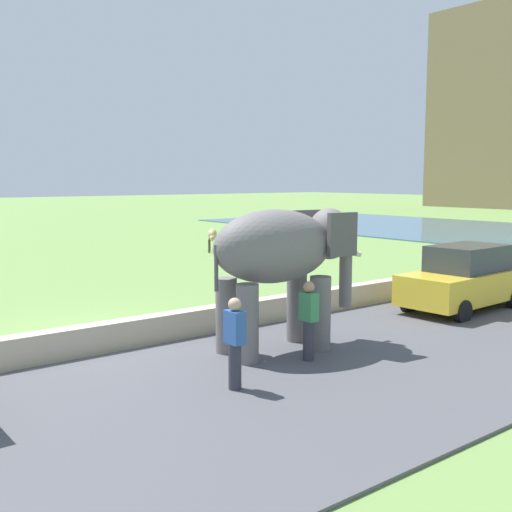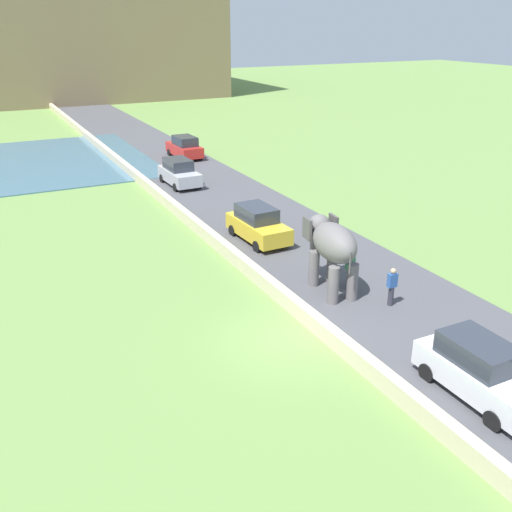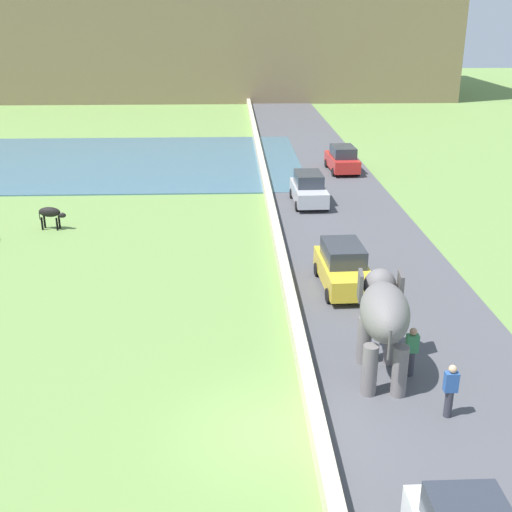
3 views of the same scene
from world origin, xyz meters
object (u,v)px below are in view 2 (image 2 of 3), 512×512
(person_beside_elephant, at_px, (350,269))
(car_silver, at_px, (179,173))
(person_trailing, at_px, (392,286))
(car_white, at_px, (480,370))
(elephant, at_px, (332,245))
(car_yellow, at_px, (258,224))
(car_red, at_px, (185,147))

(person_beside_elephant, height_order, car_silver, car_silver)
(person_beside_elephant, bearing_deg, car_silver, 92.92)
(person_trailing, relative_size, car_white, 0.41)
(person_trailing, distance_m, car_white, 5.93)
(person_trailing, height_order, car_white, car_white)
(elephant, distance_m, car_yellow, 6.61)
(person_beside_elephant, relative_size, car_yellow, 0.40)
(car_white, bearing_deg, person_beside_elephant, 83.26)
(car_red, bearing_deg, car_silver, -112.56)
(elephant, distance_m, car_silver, 18.25)
(person_beside_elephant, height_order, car_white, car_white)
(person_trailing, distance_m, car_yellow, 8.85)
(car_red, relative_size, car_silver, 1.01)
(car_white, bearing_deg, car_silver, 90.00)
(person_beside_elephant, xyz_separation_m, person_trailing, (0.47, -2.12, 0.00))
(car_yellow, xyz_separation_m, car_silver, (0.00, 11.70, 0.00))
(elephant, xyz_separation_m, car_white, (-0.03, -7.99, -1.14))
(car_red, xyz_separation_m, car_silver, (-3.15, -7.59, 0.00))
(elephant, xyz_separation_m, car_yellow, (-0.03, 6.52, -1.14))
(car_red, distance_m, car_silver, 8.22)
(person_trailing, relative_size, car_yellow, 0.40)
(car_red, height_order, car_yellow, same)
(car_white, bearing_deg, car_red, 84.67)
(car_silver, bearing_deg, elephant, -89.92)
(person_beside_elephant, xyz_separation_m, car_white, (-0.93, -7.88, 0.03))
(person_trailing, relative_size, car_red, 0.40)
(person_beside_elephant, distance_m, car_white, 7.93)
(elephant, bearing_deg, person_beside_elephant, -6.78)
(car_red, distance_m, car_yellow, 19.54)
(car_silver, bearing_deg, car_white, -90.00)
(car_red, bearing_deg, elephant, -96.91)
(person_trailing, height_order, car_red, car_red)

